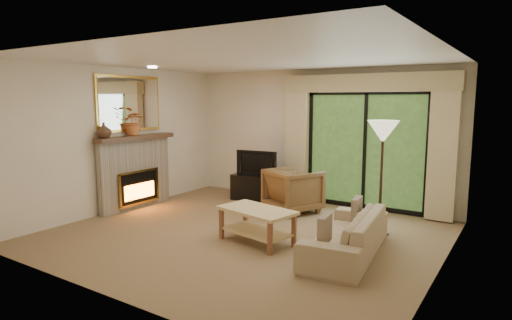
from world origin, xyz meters
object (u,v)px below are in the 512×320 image
Objects in this scene: media_console at (258,187)px; coffee_table at (257,226)px; sofa at (346,234)px; armchair at (293,190)px.

media_console is 2.58m from coffee_table.
media_console is at bearing -133.50° from sofa.
armchair is (1.01, -0.40, 0.14)m from media_console.
sofa reaches higher than media_console.
armchair reaches higher than coffee_table.
sofa is 1.27m from coffee_table.
media_console is at bearing 5.04° from armchair.
armchair is 0.79× the size of coffee_table.
armchair is at bearing -140.72° from sofa.
coffee_table is at bearing 128.19° from armchair.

